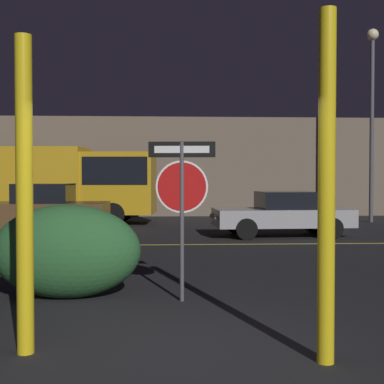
% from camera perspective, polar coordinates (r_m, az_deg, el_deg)
% --- Properties ---
extents(ground_plane, '(260.00, 260.00, 0.00)m').
position_cam_1_polar(ground_plane, '(5.51, -2.22, -16.84)').
color(ground_plane, black).
extents(road_center_stripe, '(32.77, 0.12, 0.01)m').
position_cam_1_polar(road_center_stripe, '(13.87, -2.70, -5.63)').
color(road_center_stripe, gold).
rests_on(road_center_stripe, ground_plane).
extents(stop_sign, '(0.94, 0.11, 2.24)m').
position_cam_1_polar(stop_sign, '(7.47, -1.09, 0.54)').
color(stop_sign, '#4C4C51').
rests_on(stop_sign, ground_plane).
extents(yellow_pole_left, '(0.17, 0.17, 3.13)m').
position_cam_1_polar(yellow_pole_left, '(5.49, -17.44, -0.33)').
color(yellow_pole_left, yellow).
rests_on(yellow_pole_left, ground_plane).
extents(yellow_pole_right, '(0.16, 0.16, 3.30)m').
position_cam_1_polar(yellow_pole_right, '(5.12, 14.16, 0.52)').
color(yellow_pole_right, yellow).
rests_on(yellow_pole_right, ground_plane).
extents(hedge_bush_1, '(2.13, 1.05, 1.35)m').
position_cam_1_polar(hedge_bush_1, '(7.95, -13.21, -6.18)').
color(hedge_bush_1, '#285B2D').
rests_on(hedge_bush_1, ground_plane).
extents(passing_car_1, '(3.94, 2.05, 1.56)m').
position_cam_1_polar(passing_car_1, '(16.09, -15.79, -1.96)').
color(passing_car_1, brown).
rests_on(passing_car_1, ground_plane).
extents(passing_car_2, '(4.14, 2.04, 1.32)m').
position_cam_1_polar(passing_car_2, '(16.06, 9.64, -2.29)').
color(passing_car_2, '#9E9EA3').
rests_on(passing_car_2, ground_plane).
extents(delivery_truck, '(6.96, 2.92, 2.85)m').
position_cam_1_polar(delivery_truck, '(20.59, -13.09, 1.18)').
color(delivery_truck, gold).
rests_on(delivery_truck, ground_plane).
extents(street_lamp, '(0.45, 0.45, 7.46)m').
position_cam_1_polar(street_lamp, '(22.06, 18.65, 9.43)').
color(street_lamp, '#4C4C51').
rests_on(street_lamp, ground_plane).
extents(building_backdrop, '(24.46, 4.72, 4.44)m').
position_cam_1_polar(building_backdrop, '(26.16, -2.54, 2.62)').
color(building_backdrop, '#6B5B4C').
rests_on(building_backdrop, ground_plane).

